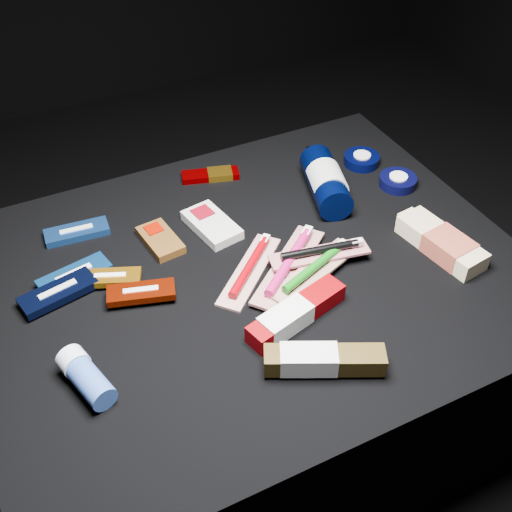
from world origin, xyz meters
name	(u,v)px	position (x,y,z in m)	size (l,w,h in m)	color
ground	(252,400)	(0.00, 0.00, 0.00)	(3.00, 3.00, 0.00)	black
cloth_table	(252,342)	(0.00, 0.00, 0.20)	(0.98, 0.78, 0.40)	black
luna_bar_0	(77,232)	(-0.26, 0.24, 0.41)	(0.12, 0.06, 0.02)	#1C4994
luna_bar_1	(74,276)	(-0.29, 0.12, 0.41)	(0.14, 0.07, 0.02)	#1455A0
luna_bar_2	(58,293)	(-0.33, 0.08, 0.41)	(0.14, 0.08, 0.02)	black
luna_bar_3	(111,278)	(-0.24, 0.08, 0.41)	(0.11, 0.08, 0.01)	#B37010
luna_bar_4	(141,292)	(-0.20, 0.02, 0.42)	(0.12, 0.08, 0.02)	maroon
clif_bar_0	(159,239)	(-0.12, 0.15, 0.41)	(0.07, 0.11, 0.02)	#523111
clif_bar_1	(210,223)	(-0.02, 0.14, 0.41)	(0.09, 0.13, 0.02)	beige
power_bar	(214,175)	(0.06, 0.30, 0.41)	(0.13, 0.07, 0.02)	#760002
lotion_bottle	(326,182)	(0.24, 0.13, 0.44)	(0.12, 0.23, 0.07)	black
cream_tin_upper	(362,160)	(0.37, 0.20, 0.41)	(0.08, 0.08, 0.02)	black
cream_tin_lower	(398,181)	(0.39, 0.10, 0.41)	(0.08, 0.08, 0.02)	black
bodywash_bottle	(442,243)	(0.34, -0.11, 0.42)	(0.09, 0.19, 0.04)	beige
deodorant_stick	(86,377)	(-0.33, -0.12, 0.42)	(0.07, 0.12, 0.05)	#3253A4
toothbrush_pack_0	(250,268)	(0.00, 0.00, 0.41)	(0.18, 0.17, 0.02)	silver
toothbrush_pack_1	(289,263)	(0.06, -0.03, 0.42)	(0.21, 0.18, 0.03)	#B0A7A3
toothbrush_pack_2	(315,269)	(0.09, -0.07, 0.42)	(0.20, 0.12, 0.02)	#A7A29C
toothbrush_pack_3	(321,252)	(0.12, -0.04, 0.43)	(0.19, 0.08, 0.02)	#AAA29F
toothpaste_carton_red	(293,316)	(0.01, -0.15, 0.42)	(0.20, 0.09, 0.04)	#6F0003
toothpaste_carton_green	(319,360)	(-0.01, -0.25, 0.42)	(0.19, 0.12, 0.04)	#37280C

